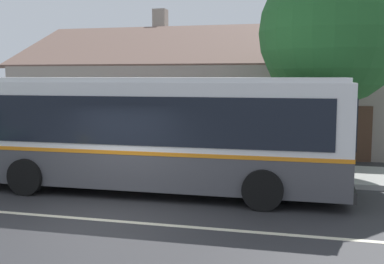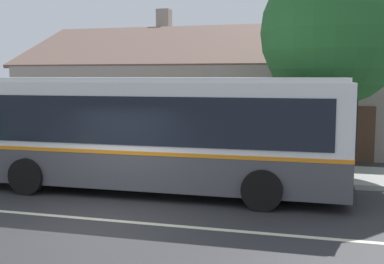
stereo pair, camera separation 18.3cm
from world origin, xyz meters
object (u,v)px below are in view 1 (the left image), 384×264
bench_down_street (118,152)px  transit_bus (146,131)px  bench_by_building (2,149)px  street_tree_primary (328,38)px

bench_down_street → transit_bus: bearing=-54.9°
bench_down_street → bench_by_building: bearing=-172.9°
street_tree_primary → bench_down_street: bearing=-174.4°
bench_by_building → bench_down_street: bearing=7.1°
transit_bus → street_tree_primary: size_ratio=1.58×
transit_bus → street_tree_primary: 6.72m
street_tree_primary → bench_by_building: bearing=-173.8°
transit_bus → bench_down_street: bearing=125.1°
transit_bus → bench_by_building: transit_bus is taller
transit_bus → street_tree_primary: (4.88, 3.74, 2.72)m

